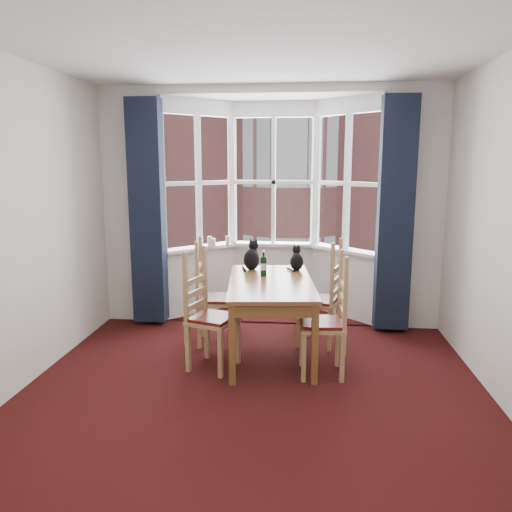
# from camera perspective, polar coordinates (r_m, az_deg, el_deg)

# --- Properties ---
(floor) EXTENTS (4.50, 4.50, 0.00)m
(floor) POSITION_cam_1_polar(r_m,az_deg,el_deg) (4.11, -0.79, -17.34)
(floor) COLOR black
(floor) RESTS_ON ground
(ceiling) EXTENTS (4.50, 4.50, 0.00)m
(ceiling) POSITION_cam_1_polar(r_m,az_deg,el_deg) (3.74, -0.91, 24.12)
(ceiling) COLOR white
(ceiling) RESTS_ON floor
(wall_near) EXTENTS (4.00, 0.00, 4.00)m
(wall_near) POSITION_cam_1_polar(r_m,az_deg,el_deg) (1.51, -10.40, -9.98)
(wall_near) COLOR silver
(wall_near) RESTS_ON floor
(wall_back_pier_left) EXTENTS (0.70, 0.12, 2.80)m
(wall_back_pier_left) POSITION_cam_1_polar(r_m,az_deg,el_deg) (6.23, -13.83, 5.46)
(wall_back_pier_left) COLOR silver
(wall_back_pier_left) RESTS_ON floor
(wall_back_pier_right) EXTENTS (0.70, 0.12, 2.80)m
(wall_back_pier_right) POSITION_cam_1_polar(r_m,az_deg,el_deg) (6.01, 17.51, 5.10)
(wall_back_pier_right) COLOR silver
(wall_back_pier_right) RESTS_ON floor
(bay_window) EXTENTS (2.76, 0.94, 2.80)m
(bay_window) POSITION_cam_1_polar(r_m,az_deg,el_deg) (6.40, 1.88, 5.88)
(bay_window) COLOR white
(bay_window) RESTS_ON floor
(curtain_left) EXTENTS (0.38, 0.22, 2.60)m
(curtain_left) POSITION_cam_1_polar(r_m,az_deg,el_deg) (5.99, -12.29, 4.84)
(curtain_left) COLOR #161E31
(curtain_left) RESTS_ON floor
(curtain_right) EXTENTS (0.38, 0.22, 2.60)m
(curtain_right) POSITION_cam_1_polar(r_m,az_deg,el_deg) (5.80, 15.62, 4.51)
(curtain_right) COLOR #161E31
(curtain_right) RESTS_ON floor
(dining_table) EXTENTS (0.97, 1.61, 0.77)m
(dining_table) POSITION_cam_1_polar(r_m,az_deg,el_deg) (5.00, 1.69, -3.79)
(dining_table) COLOR brown
(dining_table) RESTS_ON floor
(chair_left_near) EXTENTS (0.51, 0.52, 0.92)m
(chair_left_near) POSITION_cam_1_polar(r_m,az_deg,el_deg) (4.78, -5.92, -7.15)
(chair_left_near) COLOR tan
(chair_left_near) RESTS_ON floor
(chair_left_far) EXTENTS (0.44, 0.46, 0.92)m
(chair_left_far) POSITION_cam_1_polar(r_m,az_deg,el_deg) (5.40, -5.52, -5.07)
(chair_left_far) COLOR tan
(chair_left_far) RESTS_ON floor
(chair_right_near) EXTENTS (0.42, 0.44, 0.92)m
(chair_right_near) POSITION_cam_1_polar(r_m,az_deg,el_deg) (4.63, 8.68, -7.81)
(chair_right_near) COLOR tan
(chair_right_near) RESTS_ON floor
(chair_right_far) EXTENTS (0.50, 0.52, 0.92)m
(chair_right_far) POSITION_cam_1_polar(r_m,az_deg,el_deg) (5.35, 8.14, -5.26)
(chair_right_far) COLOR tan
(chair_right_far) RESTS_ON floor
(cat_left) EXTENTS (0.21, 0.27, 0.34)m
(cat_left) POSITION_cam_1_polar(r_m,az_deg,el_deg) (5.50, -0.48, -0.19)
(cat_left) COLOR black
(cat_left) RESTS_ON dining_table
(cat_right) EXTENTS (0.16, 0.22, 0.28)m
(cat_right) POSITION_cam_1_polar(r_m,az_deg,el_deg) (5.48, 4.67, -0.49)
(cat_right) COLOR black
(cat_right) RESTS_ON dining_table
(wine_bottle) EXTENTS (0.07, 0.07, 0.26)m
(wine_bottle) POSITION_cam_1_polar(r_m,az_deg,el_deg) (5.18, 0.87, -1.02)
(wine_bottle) COLOR black
(wine_bottle) RESTS_ON dining_table
(candle_tall) EXTENTS (0.06, 0.06, 0.13)m
(candle_tall) POSITION_cam_1_polar(r_m,az_deg,el_deg) (6.40, -5.32, 1.66)
(candle_tall) COLOR white
(candle_tall) RESTS_ON bay_window
(candle_short) EXTENTS (0.06, 0.06, 0.11)m
(candle_short) POSITION_cam_1_polar(r_m,az_deg,el_deg) (6.42, -4.89, 1.58)
(candle_short) COLOR white
(candle_short) RESTS_ON bay_window
(candle_extra) EXTENTS (0.05, 0.05, 0.13)m
(candle_extra) POSITION_cam_1_polar(r_m,az_deg,el_deg) (6.41, -3.26, 1.71)
(candle_extra) COLOR white
(candle_extra) RESTS_ON bay_window
(street) EXTENTS (80.00, 80.00, 0.00)m
(street) POSITION_cam_1_polar(r_m,az_deg,el_deg) (36.73, 4.72, -1.88)
(street) COLOR #333335
(street) RESTS_ON ground
(tenement_building) EXTENTS (18.40, 7.80, 15.20)m
(tenement_building) POSITION_cam_1_polar(r_m,az_deg,el_deg) (17.63, 4.23, 9.52)
(tenement_building) COLOR #9B5750
(tenement_building) RESTS_ON street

